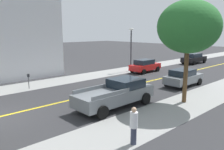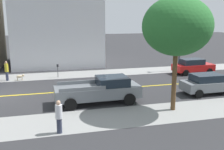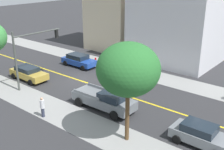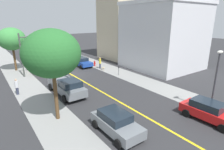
{
  "view_description": "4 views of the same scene",
  "coord_description": "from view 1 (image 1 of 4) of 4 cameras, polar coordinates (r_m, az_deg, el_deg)",
  "views": [
    {
      "loc": [
        13.96,
        -3.58,
        5.05
      ],
      "look_at": [
        0.43,
        8.85,
        1.43
      ],
      "focal_mm": 36.67,
      "sensor_mm": 36.0,
      "label": 1
    },
    {
      "loc": [
        20.4,
        3.0,
        5.81
      ],
      "look_at": [
        1.22,
        8.01,
        1.43
      ],
      "focal_mm": 42.24,
      "sensor_mm": 36.0,
      "label": 2
    },
    {
      "loc": [
        19.74,
        20.72,
        11.22
      ],
      "look_at": [
        0.53,
        5.09,
        1.97
      ],
      "focal_mm": 44.74,
      "sensor_mm": 36.0,
      "label": 3
    },
    {
      "loc": [
        10.08,
        24.06,
        7.67
      ],
      "look_at": [
        -1.49,
        8.0,
        1.63
      ],
      "focal_mm": 29.61,
      "sensor_mm": 36.0,
      "label": 4
    }
  ],
  "objects": [
    {
      "name": "street_lamp",
      "position": [
        28.48,
        4.77,
        7.7
      ],
      "size": [
        0.7,
        0.36,
        5.28
      ],
      "color": "#38383D",
      "rests_on": "ground"
    },
    {
      "name": "grey_pickup_truck",
      "position": [
        15.29,
        1.2,
        -4.58
      ],
      "size": [
        2.35,
        5.82,
        1.79
      ],
      "rotation": [
        0.0,
        0.0,
        1.58
      ],
      "color": "slate",
      "rests_on": "ground"
    },
    {
      "name": "red_sedan_left_curb",
      "position": [
        28.11,
        8.22,
        2.35
      ],
      "size": [
        2.04,
        4.27,
        1.56
      ],
      "rotation": [
        0.0,
        0.0,
        1.6
      ],
      "color": "red",
      "rests_on": "ground"
    },
    {
      "name": "grey_sedan_right_curb",
      "position": [
        21.93,
        17.33,
        -0.53
      ],
      "size": [
        2.0,
        4.11,
        1.55
      ],
      "rotation": [
        0.0,
        0.0,
        1.57
      ],
      "color": "slate",
      "rests_on": "ground"
    },
    {
      "name": "black_sedan_left_curb",
      "position": [
        37.22,
        19.72,
        3.97
      ],
      "size": [
        2.07,
        4.75,
        1.59
      ],
      "rotation": [
        0.0,
        0.0,
        1.56
      ],
      "color": "black",
      "rests_on": "ground"
    },
    {
      "name": "pedestrian_white_shirt",
      "position": [
        10.42,
        5.44,
        -12.28
      ],
      "size": [
        0.36,
        0.36,
        1.74
      ],
      "rotation": [
        0.0,
        0.0,
        4.19
      ],
      "color": "#33384C",
      "rests_on": "ground"
    },
    {
      "name": "street_tree_right_corner",
      "position": [
        16.49,
        18.56,
        11.28
      ],
      "size": [
        4.21,
        4.21,
        7.06
      ],
      "color": "brown",
      "rests_on": "ground"
    },
    {
      "name": "parking_meter",
      "position": [
        21.24,
        -20.11,
        -0.92
      ],
      "size": [
        0.12,
        0.18,
        1.3
      ],
      "color": "#4C4C51",
      "rests_on": "ground"
    }
  ]
}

